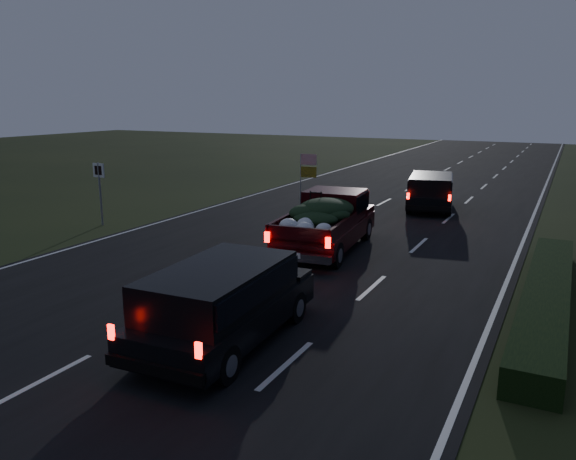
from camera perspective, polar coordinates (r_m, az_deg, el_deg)
The scene contains 7 objects.
ground at distance 14.59m, azimuth -8.38°, elevation -6.64°, with size 120.00×120.00×0.00m, color black.
road_asphalt at distance 14.59m, azimuth -8.38°, elevation -6.61°, with size 14.00×120.00×0.02m, color black.
hedge_row at distance 14.88m, azimuth 24.78°, elevation -6.14°, with size 1.00×10.00×0.60m, color black.
route_sign at distance 23.34m, azimuth -18.60°, elevation 4.45°, with size 0.55×0.08×2.50m.
pickup_truck at distance 18.63m, azimuth 3.95°, elevation 1.18°, with size 2.57×5.55×2.82m.
lead_suv at distance 26.23m, azimuth 14.30°, elevation 4.11°, with size 2.69×4.77×1.29m.
rear_suv at distance 11.43m, azimuth -6.72°, elevation -6.74°, with size 2.36×4.83×1.36m.
Camera 1 is at (8.04, -11.15, 4.90)m, focal length 35.00 mm.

